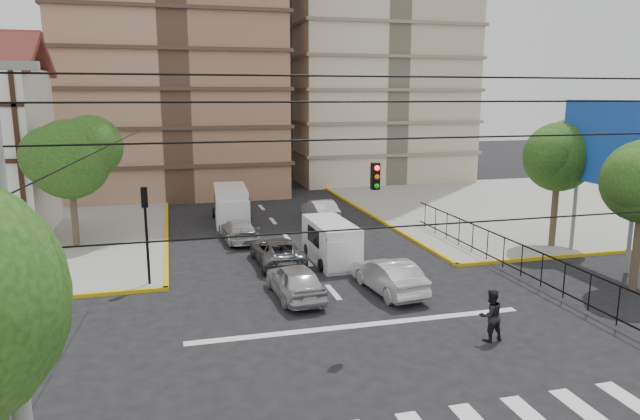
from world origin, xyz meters
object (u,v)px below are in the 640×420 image
object	(u,v)px
traffic_light_nw	(146,219)
van_left_lane	(231,206)
car_white_front_right	(389,276)
car_silver_front_left	(295,281)
pedestrian_crosswalk	(491,315)
van_right_lane	(332,244)

from	to	relation	value
traffic_light_nw	van_left_lane	size ratio (longest dim) A/B	0.81
car_white_front_right	van_left_lane	bearing A→B (deg)	-78.31
car_silver_front_left	car_white_front_right	xyz separation A→B (m)	(4.10, -0.37, 0.00)
traffic_light_nw	van_left_lane	bearing A→B (deg)	67.99
car_white_front_right	pedestrian_crosswalk	bearing A→B (deg)	99.28
car_white_front_right	pedestrian_crosswalk	world-z (taller)	pedestrian_crosswalk
van_right_lane	pedestrian_crosswalk	bearing A→B (deg)	-77.09
car_white_front_right	pedestrian_crosswalk	size ratio (longest dim) A/B	2.45
van_left_lane	car_silver_front_left	size ratio (longest dim) A/B	1.24
car_silver_front_left	pedestrian_crosswalk	bearing A→B (deg)	129.42
car_silver_front_left	traffic_light_nw	bearing A→B (deg)	-30.55
van_left_lane	pedestrian_crosswalk	xyz separation A→B (m)	(6.74, -21.34, -0.24)
van_right_lane	car_silver_front_left	xyz separation A→B (m)	(-2.92, -4.46, -0.29)
car_silver_front_left	pedestrian_crosswalk	size ratio (longest dim) A/B	2.36
van_right_lane	car_silver_front_left	world-z (taller)	van_right_lane
traffic_light_nw	car_silver_front_left	size ratio (longest dim) A/B	1.00
traffic_light_nw	van_left_lane	world-z (taller)	traffic_light_nw
traffic_light_nw	van_left_lane	xyz separation A→B (m)	(4.99, 12.34, -1.94)
van_left_lane	pedestrian_crosswalk	size ratio (longest dim) A/B	2.92
car_silver_front_left	car_white_front_right	size ratio (longest dim) A/B	0.96
van_left_lane	pedestrian_crosswalk	bearing A→B (deg)	-69.39
van_right_lane	car_silver_front_left	distance (m)	5.34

